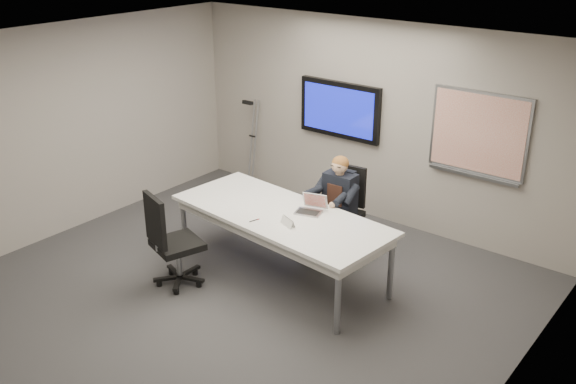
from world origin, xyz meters
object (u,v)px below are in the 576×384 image
Objects in this scene: conference_table at (281,220)px; office_chair_far at (342,225)px; seated_person at (332,218)px; office_chair_near at (174,257)px; laptop at (311,207)px.

conference_table is 2.52× the size of office_chair_far.
conference_table is 2.12× the size of seated_person.
office_chair_far is at bearing -100.09° from office_chair_near.
seated_person is at bearing -95.45° from office_chair_far.
office_chair_near is 1.70m from laptop.
office_chair_near is (-0.84, -0.94, -0.37)m from conference_table.
conference_table is 7.82× the size of laptop.
office_chair_far is at bearing 78.17° from laptop.
seated_person reaches higher than office_chair_near.
laptop is at bearing -91.90° from office_chair_far.
laptop is at bearing -85.49° from seated_person.
conference_table is at bearing -114.34° from office_chair_near.
laptop is (1.10, 1.19, 0.51)m from office_chair_near.
office_chair_near reaches higher than laptop.
seated_person reaches higher than office_chair_far.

